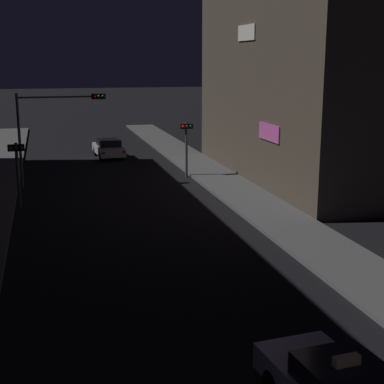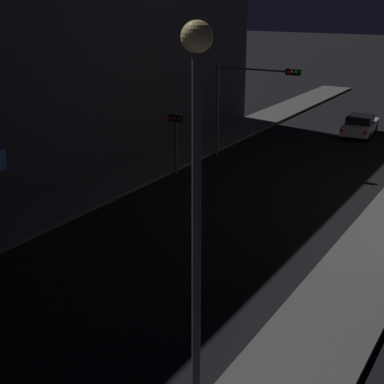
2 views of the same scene
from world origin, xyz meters
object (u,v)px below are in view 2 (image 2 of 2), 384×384
Objects in this scene: far_car at (360,125)px; traffic_light_overhead at (248,91)px; street_lamp_near_block at (196,194)px; traffic_light_left_kerb at (176,131)px.

far_car is 0.84× the size of traffic_light_overhead.
traffic_light_overhead is 23.45m from street_lamp_near_block.
street_lamp_near_block reaches higher than far_car.
traffic_light_overhead is at bearing 67.29° from traffic_light_left_kerb.
far_car is at bearing 66.61° from traffic_light_left_kerb.
traffic_light_left_kerb is 20.51m from street_lamp_near_block.
far_car is at bearing 66.27° from traffic_light_overhead.
traffic_light_left_kerb reaches higher than far_car.
far_car is 31.68m from street_lamp_near_block.
traffic_light_overhead is (-4.11, -9.35, 3.24)m from far_car.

